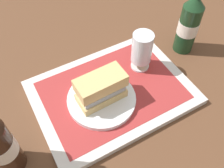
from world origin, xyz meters
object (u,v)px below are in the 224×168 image
object	(u,v)px
sandwich	(102,88)
beer_bottle	(189,23)
plate	(102,99)
beer_glass	(142,50)

from	to	relation	value
sandwich	beer_bottle	size ratio (longest dim) A/B	0.51
plate	sandwich	world-z (taller)	sandwich
plate	beer_bottle	distance (m)	0.36
beer_glass	plate	bearing A→B (deg)	-160.95
sandwich	beer_glass	xyz separation A→B (m)	(0.16, 0.06, 0.01)
sandwich	beer_bottle	bearing A→B (deg)	9.64
plate	beer_glass	xyz separation A→B (m)	(0.16, 0.06, 0.06)
sandwich	beer_bottle	xyz separation A→B (m)	(0.34, 0.07, 0.03)
sandwich	beer_glass	distance (m)	0.17
beer_bottle	plate	bearing A→B (deg)	-168.46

